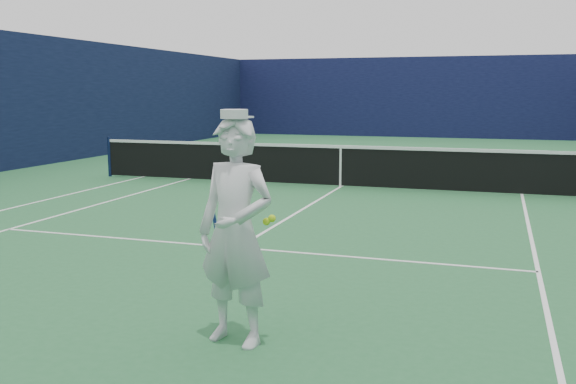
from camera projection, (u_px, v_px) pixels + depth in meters
The scene contains 5 objects.
ground at pixel (340, 187), 15.40m from camera, with size 80.00×80.00×0.00m, color #256336.
court_markings at pixel (340, 187), 15.40m from camera, with size 11.03×23.83×0.01m.
windscreen_fence at pixel (341, 103), 15.09m from camera, with size 20.12×36.12×4.00m.
tennis_net at pixel (341, 164), 15.31m from camera, with size 12.88×0.09×1.07m.
tennis_player at pixel (236, 231), 5.71m from camera, with size 0.83×0.63×2.11m.
Camera 1 is at (3.54, -14.86, 2.26)m, focal length 40.00 mm.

